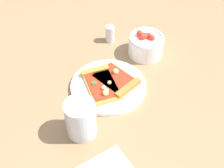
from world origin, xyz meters
name	(u,v)px	position (x,y,z in m)	size (l,w,h in m)	color
ground_plane	(102,88)	(0.00, 0.00, 0.00)	(2.40, 2.40, 0.00)	#93704C
plate	(108,86)	(-0.02, 0.01, 0.01)	(0.23, 0.23, 0.01)	white
pizza_slice_near	(117,80)	(-0.05, 0.00, 0.02)	(0.15, 0.17, 0.03)	#E5B256
pizza_slice_far	(100,83)	(0.00, 0.00, 0.02)	(0.10, 0.15, 0.03)	gold
salad_bowl	(146,45)	(-0.19, -0.12, 0.04)	(0.12, 0.12, 0.09)	white
soda_glass	(81,119)	(0.09, 0.15, 0.05)	(0.08, 0.08, 0.11)	silver
pepper_shaker	(110,32)	(-0.09, -0.22, 0.04)	(0.03, 0.03, 0.07)	silver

